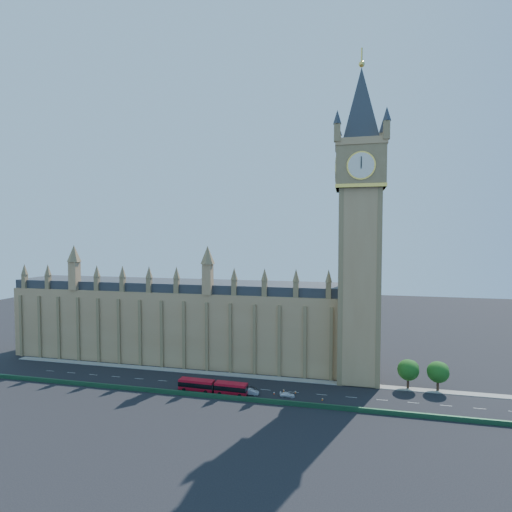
% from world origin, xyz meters
% --- Properties ---
extents(ground, '(400.00, 400.00, 0.00)m').
position_xyz_m(ground, '(0.00, 0.00, 0.00)').
color(ground, black).
rests_on(ground, ground).
extents(palace_westminster, '(120.00, 20.00, 28.00)m').
position_xyz_m(palace_westminster, '(-25.00, 22.00, 13.86)').
color(palace_westminster, '#A87F51').
rests_on(palace_westminster, ground).
extents(elizabeth_tower, '(20.59, 20.59, 105.00)m').
position_xyz_m(elizabeth_tower, '(38.00, 13.99, 54.56)').
color(elizabeth_tower, '#A87F51').
rests_on(elizabeth_tower, ground).
extents(bridge_parapet, '(160.00, 0.60, 1.20)m').
position_xyz_m(bridge_parapet, '(0.00, -9.00, 0.60)').
color(bridge_parapet, '#1E4C2D').
rests_on(bridge_parapet, ground).
extents(kerb_north, '(160.00, 3.00, 0.16)m').
position_xyz_m(kerb_north, '(0.00, 9.50, 0.08)').
color(kerb_north, gray).
rests_on(kerb_north, ground).
extents(tree_east_near, '(6.00, 6.00, 8.50)m').
position_xyz_m(tree_east_near, '(52.22, 10.08, 5.64)').
color(tree_east_near, '#382619').
rests_on(tree_east_near, ground).
extents(tree_east_far, '(6.00, 6.00, 8.50)m').
position_xyz_m(tree_east_far, '(60.22, 10.08, 5.64)').
color(tree_east_far, '#382619').
rests_on(tree_east_far, ground).
extents(red_bus, '(20.04, 3.76, 3.39)m').
position_xyz_m(red_bus, '(-2.02, -5.66, 1.79)').
color(red_bus, '#AB0B1C').
rests_on(red_bus, ground).
extents(car_grey, '(4.54, 2.12, 1.50)m').
position_xyz_m(car_grey, '(7.98, -2.05, 0.75)').
color(car_grey, '#38393F').
rests_on(car_grey, ground).
extents(car_silver, '(4.67, 1.64, 1.54)m').
position_xyz_m(car_silver, '(8.58, -4.30, 0.77)').
color(car_silver, '#B4B7BD').
rests_on(car_silver, ground).
extents(car_white, '(4.17, 1.81, 1.19)m').
position_xyz_m(car_white, '(18.85, -3.68, 0.60)').
color(car_white, white).
rests_on(car_white, ground).
extents(cone_a, '(0.50, 0.50, 0.73)m').
position_xyz_m(cone_a, '(20.73, -0.63, 0.36)').
color(cone_a, black).
rests_on(cone_a, ground).
extents(cone_b, '(0.60, 0.60, 0.73)m').
position_xyz_m(cone_b, '(28.40, -3.88, 0.36)').
color(cone_b, black).
rests_on(cone_b, ground).
extents(cone_c, '(0.58, 0.58, 0.72)m').
position_xyz_m(cone_c, '(14.98, -2.63, 0.35)').
color(cone_c, black).
rests_on(cone_c, ground).
extents(cone_d, '(0.56, 0.56, 0.67)m').
position_xyz_m(cone_d, '(17.29, -0.07, 0.33)').
color(cone_d, black).
rests_on(cone_d, ground).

